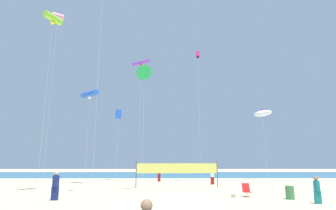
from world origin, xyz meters
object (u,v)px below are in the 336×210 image
object	(u,v)px
kite_violet_tube	(141,63)
beachgoer_teal_shirt	(317,189)
trash_barrel	(290,193)
kite_lime_tube	(53,19)
volleyball_net	(177,169)
kite_magenta_tube	(198,55)
folding_beach_chair	(246,190)
kite_white_inflatable	(263,113)
kite_blue_box	(118,114)
beachgoer_maroon_shirt	(159,174)
beachgoer_navy_shirt	(56,184)
beachgoer_white_shirt	(212,176)
kite_blue_tube	(90,94)
kite_pink_tube	(58,17)
beach_handbag	(233,196)
kite_green_delta	(144,73)

from	to	relation	value
kite_violet_tube	beachgoer_teal_shirt	bearing A→B (deg)	-49.65
trash_barrel	kite_lime_tube	world-z (taller)	kite_lime_tube
volleyball_net	kite_magenta_tube	bearing A→B (deg)	61.76
folding_beach_chair	trash_barrel	xyz separation A→B (m)	(2.41, -1.35, -0.05)
folding_beach_chair	kite_magenta_tube	size ratio (longest dim) A/B	0.06
kite_white_inflatable	kite_blue_box	xyz separation A→B (m)	(-18.93, -0.30, -0.19)
beachgoer_maroon_shirt	kite_violet_tube	bearing A→B (deg)	75.65
beachgoer_teal_shirt	kite_blue_box	world-z (taller)	kite_blue_box
beachgoer_navy_shirt	trash_barrel	world-z (taller)	beachgoer_navy_shirt
beachgoer_white_shirt	kite_violet_tube	size ratio (longest dim) A/B	0.12
kite_blue_tube	kite_white_inflatable	bearing A→B (deg)	14.71
kite_pink_tube	kite_white_inflatable	xyz separation A→B (m)	(25.10, 6.76, -9.87)
kite_magenta_tube	kite_blue_box	size ratio (longest dim) A/B	1.75
kite_white_inflatable	kite_violet_tube	bearing A→B (deg)	-163.78
beachgoer_navy_shirt	kite_violet_tube	bearing A→B (deg)	-33.26
kite_magenta_tube	kite_blue_box	bearing A→B (deg)	161.75
beach_handbag	kite_blue_tube	xyz separation A→B (m)	(-13.02, 10.21, 9.57)
beachgoer_white_shirt	folding_beach_chair	xyz separation A→B (m)	(0.74, -9.44, -0.40)
beachgoer_teal_shirt	kite_lime_tube	world-z (taller)	kite_lime_tube
beach_handbag	kite_magenta_tube	distance (m)	19.35
beachgoer_navy_shirt	beachgoer_white_shirt	size ratio (longest dim) A/B	1.12
folding_beach_chair	trash_barrel	distance (m)	2.76
folding_beach_chair	kite_green_delta	distance (m)	12.70
kite_magenta_tube	beachgoer_maroon_shirt	bearing A→B (deg)	161.81
kite_magenta_tube	kite_green_delta	bearing A→B (deg)	-125.54
trash_barrel	beach_handbag	world-z (taller)	trash_barrel
trash_barrel	kite_violet_tube	bearing A→B (deg)	132.18
kite_blue_box	kite_white_inflatable	bearing A→B (deg)	0.92
folding_beach_chair	kite_violet_tube	distance (m)	19.09
folding_beach_chair	volleyball_net	bearing A→B (deg)	98.52
kite_violet_tube	kite_magenta_tube	size ratio (longest dim) A/B	0.90
beachgoer_white_shirt	beachgoer_teal_shirt	bearing A→B (deg)	107.46
folding_beach_chair	volleyball_net	size ratio (longest dim) A/B	0.12
beachgoer_navy_shirt	kite_pink_tube	bearing A→B (deg)	12.51
beachgoer_navy_shirt	trash_barrel	distance (m)	15.04
beachgoer_white_shirt	kite_blue_tube	distance (m)	15.99
beachgoer_teal_shirt	kite_lime_tube	xyz separation A→B (m)	(-18.58, 5.00, 13.59)
beachgoer_maroon_shirt	kite_green_delta	world-z (taller)	kite_green_delta
trash_barrel	kite_green_delta	world-z (taller)	kite_green_delta
kite_pink_tube	kite_blue_box	distance (m)	13.45
kite_pink_tube	kite_lime_tube	size ratio (longest dim) A/B	1.27
kite_blue_box	kite_lime_tube	bearing A→B (deg)	-105.45
beach_handbag	kite_green_delta	world-z (taller)	kite_green_delta
kite_violet_tube	kite_white_inflatable	distance (m)	17.22
beachgoer_teal_shirt	kite_white_inflatable	world-z (taller)	kite_white_inflatable
beachgoer_teal_shirt	beach_handbag	xyz separation A→B (m)	(-4.28, 2.64, -0.72)
beachgoer_maroon_shirt	folding_beach_chair	world-z (taller)	beachgoer_maroon_shirt
volleyball_net	kite_lime_tube	bearing A→B (deg)	-157.62
volleyball_net	beachgoer_teal_shirt	bearing A→B (deg)	-50.56
volleyball_net	beachgoer_navy_shirt	bearing A→B (deg)	-135.61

